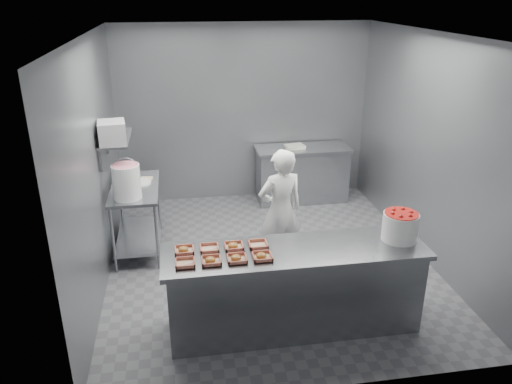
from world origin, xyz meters
TOP-DOWN VIEW (x-y plane):
  - floor at (0.00, 0.00)m, footprint 4.50×4.50m
  - ceiling at (0.00, 0.00)m, footprint 4.50×4.50m
  - wall_back at (0.00, 2.25)m, footprint 4.00×0.04m
  - wall_left at (-2.00, 0.00)m, footprint 0.04×4.50m
  - wall_right at (2.00, 0.00)m, footprint 0.04×4.50m
  - service_counter at (0.00, -1.35)m, footprint 2.60×0.70m
  - prep_table at (-1.65, 0.60)m, footprint 0.60×1.20m
  - back_counter at (0.90, 1.90)m, footprint 1.50×0.60m
  - wall_shelf at (-1.82, 0.60)m, footprint 0.35×0.90m
  - tray_0 at (-1.07, -1.47)m, footprint 0.19×0.18m
  - tray_1 at (-0.83, -1.47)m, footprint 0.19×0.18m
  - tray_2 at (-0.59, -1.47)m, footprint 0.19×0.18m
  - tray_3 at (-0.35, -1.47)m, footprint 0.19×0.18m
  - tray_4 at (-1.07, -1.23)m, footprint 0.19×0.18m
  - tray_5 at (-0.83, -1.23)m, footprint 0.19×0.18m
  - tray_6 at (-0.59, -1.23)m, footprint 0.19×0.18m
  - tray_7 at (-0.35, -1.23)m, footprint 0.19×0.18m
  - worker at (0.10, -0.17)m, footprint 0.63×0.48m
  - strawberry_tub at (1.08, -1.32)m, footprint 0.35×0.35m
  - glaze_bucket at (-1.70, 0.23)m, footprint 0.35×0.33m
  - bucket_lid at (-1.59, 0.71)m, footprint 0.37×0.37m
  - rag at (-1.51, 0.83)m, footprint 0.17×0.15m
  - appliance at (-1.82, 0.33)m, footprint 0.35×0.39m
  - paper_stack at (0.77, 1.90)m, footprint 0.32×0.24m

SIDE VIEW (x-z plane):
  - floor at x=0.00m, z-range 0.00..0.00m
  - back_counter at x=0.90m, z-range 0.00..0.90m
  - service_counter at x=0.00m, z-range 0.00..0.90m
  - prep_table at x=-1.65m, z-range 0.14..1.04m
  - worker at x=0.10m, z-range 0.00..1.55m
  - rag at x=-1.51m, z-range 0.90..0.92m
  - bucket_lid at x=-1.59m, z-range 0.90..0.92m
  - tray_0 at x=-1.07m, z-range 0.90..0.94m
  - tray_5 at x=-0.83m, z-range 0.90..0.94m
  - tray_7 at x=-0.35m, z-range 0.90..0.94m
  - tray_1 at x=-0.83m, z-range 0.89..0.95m
  - tray_2 at x=-0.59m, z-range 0.89..0.95m
  - tray_3 at x=-0.35m, z-range 0.89..0.95m
  - tray_4 at x=-1.07m, z-range 0.89..0.95m
  - tray_6 at x=-0.59m, z-range 0.89..0.95m
  - paper_stack at x=0.77m, z-range 0.90..0.95m
  - strawberry_tub at x=1.08m, z-range 0.91..1.20m
  - glaze_bucket at x=-1.70m, z-range 0.86..1.38m
  - wall_back at x=0.00m, z-range 0.00..2.80m
  - wall_left at x=-2.00m, z-range 0.00..2.80m
  - wall_right at x=2.00m, z-range 0.00..2.80m
  - wall_shelf at x=-1.82m, z-range 1.54..1.56m
  - appliance at x=-1.82m, z-range 1.56..1.83m
  - ceiling at x=0.00m, z-range 2.80..2.80m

